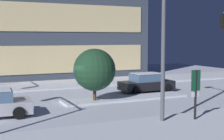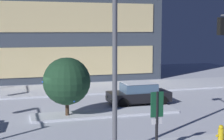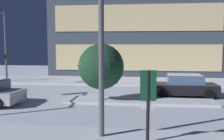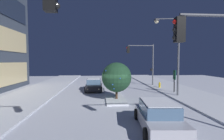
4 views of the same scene
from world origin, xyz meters
name	(u,v)px [view 1 (image 1 of 4)]	position (x,y,z in m)	size (l,w,h in m)	color
ground	(88,102)	(0.00, 0.00, 0.00)	(52.00, 52.00, 0.00)	silver
curb_strip_near	(157,134)	(0.00, -8.47, 0.07)	(52.00, 5.20, 0.14)	silver
curb_strip_far	(55,85)	(0.00, 8.47, 0.07)	(52.00, 5.20, 0.14)	silver
median_strip	(126,98)	(2.70, -0.27, 0.07)	(9.00, 1.80, 0.14)	silver
car_far	(146,83)	(5.62, 1.94, 0.71)	(4.38, 2.11, 1.49)	black
street_lamp_arched	(158,18)	(1.43, -6.20, 5.23)	(0.70, 2.56, 8.11)	#565960
parking_info_sign	(196,89)	(3.02, -7.27, 1.68)	(0.55, 0.12, 2.64)	black
decorated_tree_median	(94,70)	(0.31, -0.39, 2.16)	(2.83, 2.77, 3.55)	#473323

